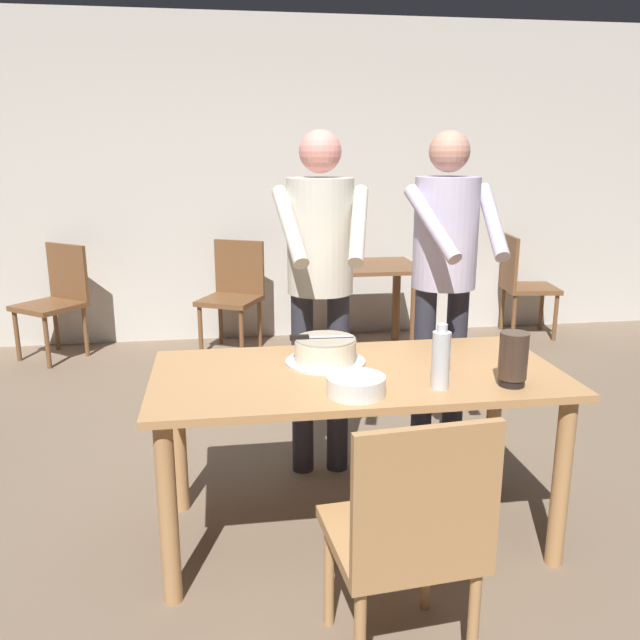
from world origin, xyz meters
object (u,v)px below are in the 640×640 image
(cake_on_platter, at_px, (325,351))
(water_bottle, at_px, (441,359))
(background_table, at_px, (354,285))
(background_chair_2, at_px, (233,291))
(person_cutting_cake, at_px, (320,267))
(cake_knife, at_px, (308,337))
(background_chair_1, at_px, (56,297))
(plate_stack, at_px, (356,385))
(main_dining_table, at_px, (357,397))
(person_standing_beside, at_px, (445,263))
(background_chair_0, at_px, (522,281))
(chair_near_side, at_px, (408,534))
(hurricane_lamp, at_px, (513,359))
(wine_glass_near, at_px, (443,349))

(cake_on_platter, relative_size, water_bottle, 1.36)
(background_table, relative_size, background_chair_2, 1.11)
(water_bottle, bearing_deg, person_cutting_cake, 111.14)
(cake_knife, height_order, background_chair_1, background_chair_1)
(plate_stack, xyz_separation_m, background_chair_2, (-0.38, 3.13, -0.29))
(main_dining_table, height_order, cake_knife, cake_knife)
(cake_knife, xyz_separation_m, person_standing_beside, (0.77, 0.52, 0.21))
(background_chair_0, bearing_deg, chair_near_side, -119.85)
(cake_on_platter, xyz_separation_m, hurricane_lamp, (0.66, -0.38, 0.06))
(hurricane_lamp, bearing_deg, background_chair_0, 63.68)
(cake_on_platter, bearing_deg, person_standing_beside, 36.80)
(cake_on_platter, distance_m, background_table, 2.53)
(background_table, bearing_deg, person_cutting_cake, -106.46)
(chair_near_side, bearing_deg, person_standing_beside, 67.74)
(background_table, xyz_separation_m, background_chair_0, (1.60, 0.34, -0.09))
(wine_glass_near, bearing_deg, person_cutting_cake, 119.84)
(hurricane_lamp, bearing_deg, cake_knife, 152.65)
(person_standing_beside, relative_size, background_chair_1, 1.91)
(plate_stack, xyz_separation_m, wine_glass_near, (0.39, 0.18, 0.07))
(main_dining_table, distance_m, person_standing_beside, 0.97)
(cake_knife, xyz_separation_m, water_bottle, (0.45, -0.36, -0.00))
(chair_near_side, bearing_deg, background_chair_1, 116.80)
(cake_on_platter, xyz_separation_m, background_chair_2, (-0.33, 2.74, -0.31))
(background_chair_0, bearing_deg, main_dining_table, -126.04)
(person_standing_beside, relative_size, background_table, 1.72)
(cake_knife, distance_m, background_table, 2.55)
(main_dining_table, xyz_separation_m, background_chair_1, (-1.84, 2.87, -0.15))
(cake_knife, height_order, background_chair_2, background_chair_2)
(background_chair_1, bearing_deg, plate_stack, -60.27)
(background_table, bearing_deg, cake_on_platter, -104.48)
(main_dining_table, relative_size, person_cutting_cake, 0.97)
(cake_on_platter, height_order, background_table, cake_on_platter)
(water_bottle, relative_size, background_table, 0.25)
(plate_stack, distance_m, background_table, 2.88)
(background_table, bearing_deg, plate_stack, -101.56)
(main_dining_table, bearing_deg, background_chair_2, 98.73)
(background_chair_2, bearing_deg, background_chair_1, 179.99)
(wine_glass_near, xyz_separation_m, person_cutting_cake, (-0.39, 0.69, 0.22))
(cake_on_platter, distance_m, chair_near_side, 0.96)
(hurricane_lamp, bearing_deg, plate_stack, -179.69)
(cake_on_platter, bearing_deg, background_table, 75.52)
(cake_on_platter, bearing_deg, wine_glass_near, -23.81)
(wine_glass_near, bearing_deg, water_bottle, -111.60)
(chair_near_side, relative_size, background_chair_2, 1.00)
(background_chair_2, bearing_deg, person_cutting_cake, -80.37)
(water_bottle, height_order, background_table, water_bottle)
(cake_knife, xyz_separation_m, person_cutting_cake, (0.13, 0.49, 0.21))
(background_chair_0, height_order, background_chair_1, same)
(person_cutting_cake, relative_size, chair_near_side, 1.91)
(background_chair_2, bearing_deg, plate_stack, -83.03)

